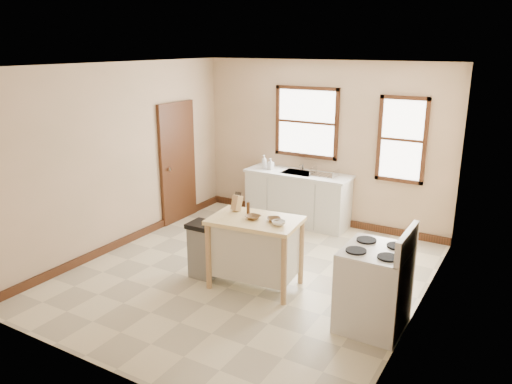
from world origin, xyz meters
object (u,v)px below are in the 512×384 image
soap_bottle_a (264,162)px  bowl_b (274,219)px  bowl_a (253,217)px  gas_stove (375,277)px  dish_rack (324,173)px  knife_block (237,203)px  trash_bin (204,250)px  pepper_grinder (248,208)px  bowl_c (279,223)px  soap_bottle_b (271,164)px  kitchen_island (255,253)px

soap_bottle_a → bowl_b: bearing=-44.7°
soap_bottle_a → bowl_a: (1.21, -2.42, -0.09)m
gas_stove → dish_rack: bearing=123.2°
bowl_a → bowl_b: 0.27m
knife_block → trash_bin: 0.79m
soap_bottle_a → pepper_grinder: soap_bottle_a is taller
dish_rack → bowl_c: size_ratio=2.54×
pepper_grinder → bowl_b: 0.44m
bowl_c → knife_block: bearing=164.5°
soap_bottle_a → bowl_c: soap_bottle_a is taller
soap_bottle_b → dish_rack: size_ratio=0.46×
kitchen_island → dish_rack: bearing=86.1°
kitchen_island → bowl_b: size_ratio=6.52×
kitchen_island → bowl_c: size_ratio=6.74×
bowl_b → soap_bottle_a: bearing=122.0°
pepper_grinder → knife_block: bearing=174.3°
soap_bottle_b → dish_rack: soap_bottle_b is taller
trash_bin → gas_stove: size_ratio=0.64×
soap_bottle_a → bowl_a: 2.70m
knife_block → trash_bin: bearing=-130.7°
trash_bin → soap_bottle_a: bearing=100.3°
kitchen_island → soap_bottle_b: bearing=108.4°
dish_rack → trash_bin: dish_rack is taller
soap_bottle_b → trash_bin: (0.36, -2.50, -0.64)m
kitchen_island → bowl_c: bowl_c is taller
soap_bottle_a → gas_stove: 3.86m
bowl_b → dish_rack: bearing=98.0°
pepper_grinder → bowl_c: size_ratio=0.89×
knife_block → gas_stove: (1.99, -0.33, -0.43)m
trash_bin → gas_stove: gas_stove is taller
gas_stove → bowl_c: bearing=174.3°
kitchen_island → soap_bottle_a: bearing=111.0°
dish_rack → knife_block: knife_block is taller
bowl_b → gas_stove: bearing=-9.2°
bowl_b → pepper_grinder: bearing=168.5°
kitchen_island → gas_stove: (1.63, -0.18, 0.14)m
bowl_b → trash_bin: 1.14m
soap_bottle_b → bowl_b: bearing=-44.7°
gas_stove → knife_block: bearing=170.6°
bowl_b → trash_bin: size_ratio=0.23×
soap_bottle_b → bowl_c: size_ratio=1.17×
knife_block → bowl_b: bearing=3.6°
soap_bottle_b → gas_stove: size_ratio=0.16×
trash_bin → bowl_a: bearing=6.5°
dish_rack → knife_block: 2.32m
knife_block → bowl_a: (0.35, -0.17, -0.08)m
bowl_c → trash_bin: (-1.10, -0.06, -0.57)m
soap_bottle_b → kitchen_island: soap_bottle_b is taller
knife_block → trash_bin: size_ratio=0.26×
kitchen_island → knife_block: 0.69m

